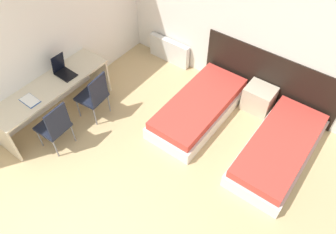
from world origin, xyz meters
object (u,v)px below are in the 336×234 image
(nightstand, at_px, (259,99))
(bed_near_window, at_px, (199,108))
(chair_near_laptop, at_px, (94,95))
(chair_near_notebook, at_px, (55,125))
(laptop, at_px, (63,70))
(bed_near_door, at_px, (279,149))

(nightstand, bearing_deg, bed_near_window, -133.46)
(nightstand, distance_m, chair_near_laptop, 2.89)
(chair_near_notebook, relative_size, laptop, 2.63)
(nightstand, bearing_deg, chair_near_laptop, -139.51)
(bed_near_window, xyz_separation_m, chair_near_laptop, (-1.44, -1.07, 0.32))
(bed_near_window, bearing_deg, laptop, -149.65)
(chair_near_laptop, bearing_deg, laptop, -176.08)
(bed_near_window, bearing_deg, nightstand, 46.54)
(bed_near_window, distance_m, bed_near_door, 1.50)
(bed_near_door, bearing_deg, laptop, -161.51)
(bed_near_door, relative_size, nightstand, 3.99)
(nightstand, bearing_deg, bed_near_door, -46.54)
(nightstand, xyz_separation_m, chair_near_laptop, (-2.19, -1.87, 0.27))
(nightstand, height_order, chair_near_notebook, chair_near_notebook)
(bed_near_door, height_order, chair_near_notebook, chair_near_notebook)
(bed_near_window, xyz_separation_m, nightstand, (0.75, 0.79, 0.05))
(bed_near_window, distance_m, chair_near_laptop, 1.82)
(bed_near_window, relative_size, nightstand, 3.99)
(chair_near_laptop, xyz_separation_m, laptop, (-0.56, -0.09, 0.31))
(bed_near_window, height_order, chair_near_laptop, chair_near_laptop)
(bed_near_door, height_order, nightstand, nightstand)
(nightstand, bearing_deg, chair_near_notebook, -128.88)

